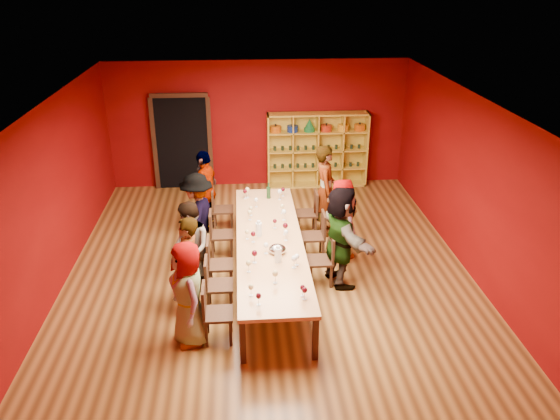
# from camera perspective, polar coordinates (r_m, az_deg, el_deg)

# --- Properties ---
(room_shell) EXTENTS (7.10, 9.10, 3.04)m
(room_shell) POSITION_cam_1_polar(r_m,az_deg,el_deg) (8.84, -1.14, 1.24)
(room_shell) COLOR brown
(room_shell) RESTS_ON ground
(tasting_table) EXTENTS (1.10, 4.50, 0.75)m
(tasting_table) POSITION_cam_1_polar(r_m,az_deg,el_deg) (9.18, -1.10, -3.37)
(tasting_table) COLOR tan
(tasting_table) RESTS_ON ground
(doorway) EXTENTS (1.40, 0.17, 2.30)m
(doorway) POSITION_cam_1_polar(r_m,az_deg,el_deg) (13.20, -10.15, 6.99)
(doorway) COLOR black
(doorway) RESTS_ON ground
(shelving_unit) EXTENTS (2.40, 0.40, 1.80)m
(shelving_unit) POSITION_cam_1_polar(r_m,az_deg,el_deg) (13.19, 3.88, 6.67)
(shelving_unit) COLOR gold
(shelving_unit) RESTS_ON ground
(chair_person_left_0) EXTENTS (0.42, 0.42, 0.89)m
(chair_person_left_0) POSITION_cam_1_polar(r_m,az_deg,el_deg) (7.89, -7.09, -10.37)
(chair_person_left_0) COLOR black
(chair_person_left_0) RESTS_ON ground
(person_left_0) EXTENTS (0.66, 0.87, 1.57)m
(person_left_0) POSITION_cam_1_polar(r_m,az_deg,el_deg) (7.75, -9.58, -8.64)
(person_left_0) COLOR #C08187
(person_left_0) RESTS_ON ground
(chair_person_left_1) EXTENTS (0.42, 0.42, 0.89)m
(chair_person_left_1) POSITION_cam_1_polar(r_m,az_deg,el_deg) (8.52, -6.91, -7.48)
(chair_person_left_1) COLOR black
(chair_person_left_1) RESTS_ON ground
(person_left_1) EXTENTS (0.53, 0.66, 1.59)m
(person_left_1) POSITION_cam_1_polar(r_m,az_deg,el_deg) (8.40, -9.59, -5.79)
(person_left_1) COLOR silver
(person_left_1) RESTS_ON ground
(chair_person_left_2) EXTENTS (0.42, 0.42, 0.89)m
(chair_person_left_2) POSITION_cam_1_polar(r_m,az_deg,el_deg) (9.07, -6.77, -5.39)
(chair_person_left_2) COLOR black
(chair_person_left_2) RESTS_ON ground
(person_left_2) EXTENTS (0.63, 0.85, 1.55)m
(person_left_2) POSITION_cam_1_polar(r_m,az_deg,el_deg) (8.96, -9.35, -3.90)
(person_left_2) COLOR #46454A
(person_left_2) RESTS_ON ground
(chair_person_left_3) EXTENTS (0.42, 0.42, 0.89)m
(chair_person_left_3) POSITION_cam_1_polar(r_m,az_deg,el_deg) (10.04, -6.57, -2.29)
(chair_person_left_3) COLOR black
(chair_person_left_3) RESTS_ON ground
(person_left_3) EXTENTS (0.65, 1.12, 1.63)m
(person_left_3) POSITION_cam_1_polar(r_m,az_deg,el_deg) (9.92, -8.59, -0.69)
(person_left_3) COLOR #D38E91
(person_left_3) RESTS_ON ground
(chair_person_left_4) EXTENTS (0.42, 0.42, 0.89)m
(chair_person_left_4) POSITION_cam_1_polar(r_m,az_deg,el_deg) (11.07, -6.41, 0.34)
(chair_person_left_4) COLOR black
(chair_person_left_4) RESTS_ON ground
(person_left_4) EXTENTS (0.73, 1.08, 1.68)m
(person_left_4) POSITION_cam_1_polar(r_m,az_deg,el_deg) (10.95, -7.77, 1.96)
(person_left_4) COLOR silver
(person_left_4) RESTS_ON ground
(chair_person_right_2) EXTENTS (0.42, 0.42, 0.89)m
(chair_person_right_2) POSITION_cam_1_polar(r_m,az_deg,el_deg) (9.17, 4.70, -4.91)
(chair_person_right_2) COLOR black
(chair_person_right_2) RESTS_ON ground
(person_right_2) EXTENTS (0.83, 1.68, 1.75)m
(person_right_2) POSITION_cam_1_polar(r_m,az_deg,el_deg) (9.04, 6.40, -2.74)
(person_right_2) COLOR #C1818E
(person_right_2) RESTS_ON ground
(chair_person_right_3) EXTENTS (0.42, 0.42, 0.89)m
(chair_person_right_3) POSITION_cam_1_polar(r_m,az_deg,el_deg) (9.95, 3.93, -2.42)
(chair_person_right_3) COLOR black
(chair_person_right_3) RESTS_ON ground
(person_right_3) EXTENTS (0.66, 0.84, 1.52)m
(person_right_3) POSITION_cam_1_polar(r_m,az_deg,el_deg) (9.91, 6.47, -0.96)
(person_right_3) COLOR #4B4B50
(person_right_3) RESTS_ON ground
(chair_person_right_4) EXTENTS (0.42, 0.42, 0.89)m
(chair_person_right_4) POSITION_cam_1_polar(r_m,az_deg,el_deg) (10.86, 3.18, -0.02)
(chair_person_right_4) COLOR black
(chair_person_right_4) RESTS_ON ground
(person_right_4) EXTENTS (0.55, 0.71, 1.83)m
(person_right_4) POSITION_cam_1_polar(r_m,az_deg,el_deg) (10.74, 4.76, 2.07)
(person_right_4) COLOR silver
(person_right_4) RESTS_ON ground
(wine_glass_0) EXTENTS (0.08, 0.08, 0.20)m
(wine_glass_0) POSITION_cam_1_polar(r_m,az_deg,el_deg) (9.79, -3.18, -0.29)
(wine_glass_0) COLOR white
(wine_glass_0) RESTS_ON tasting_table
(wine_glass_1) EXTENTS (0.08, 0.08, 0.19)m
(wine_glass_1) POSITION_cam_1_polar(r_m,az_deg,el_deg) (10.03, 0.24, 0.34)
(wine_glass_1) COLOR white
(wine_glass_1) RESTS_ON tasting_table
(wine_glass_2) EXTENTS (0.07, 0.07, 0.18)m
(wine_glass_2) POSITION_cam_1_polar(r_m,az_deg,el_deg) (10.81, 0.32, 2.12)
(wine_glass_2) COLOR white
(wine_glass_2) RESTS_ON tasting_table
(wine_glass_3) EXTENTS (0.09, 0.09, 0.21)m
(wine_glass_3) POSITION_cam_1_polar(r_m,az_deg,el_deg) (7.87, -0.51, -6.70)
(wine_glass_3) COLOR white
(wine_glass_3) RESTS_ON tasting_table
(wine_glass_4) EXTENTS (0.08, 0.08, 0.19)m
(wine_glass_4) POSITION_cam_1_polar(r_m,az_deg,el_deg) (7.61, -3.05, -8.08)
(wine_glass_4) COLOR white
(wine_glass_4) RESTS_ON tasting_table
(wine_glass_5) EXTENTS (0.09, 0.09, 0.22)m
(wine_glass_5) POSITION_cam_1_polar(r_m,az_deg,el_deg) (8.39, -2.68, -4.60)
(wine_glass_5) COLOR white
(wine_glass_5) RESTS_ON tasting_table
(wine_glass_6) EXTENTS (0.08, 0.08, 0.20)m
(wine_glass_6) POSITION_cam_1_polar(r_m,az_deg,el_deg) (9.01, -2.82, -2.56)
(wine_glass_6) COLOR white
(wine_glass_6) RESTS_ON tasting_table
(wine_glass_7) EXTENTS (0.07, 0.07, 0.18)m
(wine_glass_7) POSITION_cam_1_polar(r_m,az_deg,el_deg) (9.12, -3.46, -2.34)
(wine_glass_7) COLOR white
(wine_glass_7) RESTS_ON tasting_table
(wine_glass_8) EXTENTS (0.08, 0.08, 0.20)m
(wine_glass_8) POSITION_cam_1_polar(r_m,az_deg,el_deg) (10.71, -3.68, 1.92)
(wine_glass_8) COLOR white
(wine_glass_8) RESTS_ON tasting_table
(wine_glass_9) EXTENTS (0.08, 0.08, 0.19)m
(wine_glass_9) POSITION_cam_1_polar(r_m,az_deg,el_deg) (7.53, 2.58, -8.42)
(wine_glass_9) COLOR white
(wine_glass_9) RESTS_ON tasting_table
(wine_glass_10) EXTENTS (0.08, 0.08, 0.20)m
(wine_glass_10) POSITION_cam_1_polar(r_m,az_deg,el_deg) (8.32, 1.77, -4.94)
(wine_glass_10) COLOR white
(wine_glass_10) RESTS_ON tasting_table
(wine_glass_11) EXTENTS (0.08, 0.08, 0.19)m
(wine_glass_11) POSITION_cam_1_polar(r_m,az_deg,el_deg) (9.97, -3.06, 0.14)
(wine_glass_11) COLOR white
(wine_glass_11) RESTS_ON tasting_table
(wine_glass_12) EXTENTS (0.08, 0.08, 0.21)m
(wine_glass_12) POSITION_cam_1_polar(r_m,az_deg,el_deg) (8.25, 1.48, -5.15)
(wine_glass_12) COLOR white
(wine_glass_12) RESTS_ON tasting_table
(wine_glass_13) EXTENTS (0.07, 0.07, 0.18)m
(wine_glass_13) POSITION_cam_1_polar(r_m,az_deg,el_deg) (9.48, -0.55, -1.21)
(wine_glass_13) COLOR white
(wine_glass_13) RESTS_ON tasting_table
(wine_glass_14) EXTENTS (0.09, 0.09, 0.22)m
(wine_glass_14) POSITION_cam_1_polar(r_m,az_deg,el_deg) (10.63, -0.03, 1.89)
(wine_glass_14) COLOR white
(wine_glass_14) RESTS_ON tasting_table
(wine_glass_15) EXTENTS (0.08, 0.08, 0.20)m
(wine_glass_15) POSITION_cam_1_polar(r_m,az_deg,el_deg) (8.65, -1.47, -3.75)
(wine_glass_15) COLOR white
(wine_glass_15) RESTS_ON tasting_table
(wine_glass_16) EXTENTS (0.08, 0.08, 0.20)m
(wine_glass_16) POSITION_cam_1_polar(r_m,az_deg,el_deg) (9.05, 0.63, -2.40)
(wine_glass_16) COLOR white
(wine_glass_16) RESTS_ON tasting_table
(wine_glass_17) EXTENTS (0.08, 0.08, 0.19)m
(wine_glass_17) POSITION_cam_1_polar(r_m,az_deg,el_deg) (10.32, -2.52, 1.02)
(wine_glass_17) COLOR white
(wine_glass_17) RESTS_ON tasting_table
(wine_glass_18) EXTENTS (0.07, 0.07, 0.18)m
(wine_glass_18) POSITION_cam_1_polar(r_m,az_deg,el_deg) (7.60, 2.38, -8.15)
(wine_glass_18) COLOR white
(wine_glass_18) RESTS_ON tasting_table
(wine_glass_19) EXTENTS (0.09, 0.09, 0.22)m
(wine_glass_19) POSITION_cam_1_polar(r_m,az_deg,el_deg) (9.24, 0.56, -1.70)
(wine_glass_19) COLOR white
(wine_glass_19) RESTS_ON tasting_table
(wine_glass_20) EXTENTS (0.08, 0.08, 0.20)m
(wine_glass_20) POSITION_cam_1_polar(r_m,az_deg,el_deg) (8.16, -3.30, -5.61)
(wine_glass_20) COLOR white
(wine_glass_20) RESTS_ON tasting_table
(wine_glass_21) EXTENTS (0.09, 0.09, 0.21)m
(wine_glass_21) POSITION_cam_1_polar(r_m,az_deg,el_deg) (9.76, 0.41, -0.25)
(wine_glass_21) COLOR white
(wine_glass_21) RESTS_ON tasting_table
(wine_glass_22) EXTENTS (0.09, 0.09, 0.22)m
(wine_glass_22) POSITION_cam_1_polar(r_m,az_deg,el_deg) (10.74, -3.44, 2.08)
(wine_glass_22) COLOR white
(wine_glass_22) RESTS_ON tasting_table
(wine_glass_23) EXTENTS (0.08, 0.08, 0.19)m
(wine_glass_23) POSITION_cam_1_polar(r_m,az_deg,el_deg) (7.42, -2.25, -9.01)
(wine_glass_23) COLOR white
(wine_glass_23) RESTS_ON tasting_table
(spittoon_bowl) EXTENTS (0.28, 0.28, 0.15)m
(spittoon_bowl) POSITION_cam_1_polar(r_m,az_deg,el_deg) (8.71, -0.27, -4.12)
(spittoon_bowl) COLOR silver
(spittoon_bowl) RESTS_ON tasting_table
(carafe_a) EXTENTS (0.11, 0.11, 0.28)m
(carafe_a) POSITION_cam_1_polar(r_m,az_deg,el_deg) (9.22, -2.23, -2.00)
(carafe_a) COLOR white
(carafe_a) RESTS_ON tasting_table
(carafe_b) EXTENTS (0.13, 0.13, 0.28)m
(carafe_b) POSITION_cam_1_polar(r_m,az_deg,el_deg) (8.42, -0.21, -4.68)
(carafe_b) COLOR white
(carafe_b) RESTS_ON tasting_table
(wine_bottle) EXTENTS (0.09, 0.09, 0.32)m
(wine_bottle) POSITION_cam_1_polar(r_m,az_deg,el_deg) (10.71, -1.21, 1.85)
(wine_bottle) COLOR #133519
(wine_bottle) RESTS_ON tasting_table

